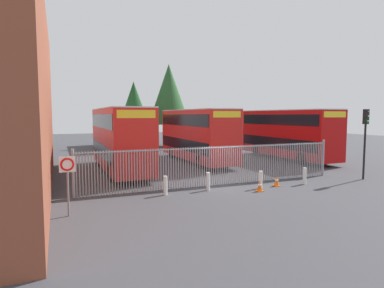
{
  "coord_description": "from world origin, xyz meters",
  "views": [
    {
      "loc": [
        -8.37,
        -16.28,
        3.93
      ],
      "look_at": [
        0.0,
        4.0,
        2.0
      ],
      "focal_mm": 30.58,
      "sensor_mm": 36.0,
      "label": 1
    }
  ],
  "objects_px": {
    "bollard_center_front": "(208,181)",
    "bollard_far_right": "(305,176)",
    "bollard_near_right": "(261,180)",
    "traffic_cone_by_gate": "(277,181)",
    "double_decker_bus_near_gate": "(119,137)",
    "speed_limit_sign_post": "(67,171)",
    "double_decker_bus_behind_fence_left": "(196,133)",
    "double_decker_bus_behind_fence_right": "(287,132)",
    "bollard_near_left": "(165,186)",
    "traffic_cone_mid_forecourt": "(260,186)",
    "traffic_light_kerbside": "(366,131)",
    "double_decker_bus_far_back": "(122,128)"
  },
  "relations": [
    {
      "from": "bollard_near_right",
      "to": "double_decker_bus_behind_fence_left",
      "type": "bearing_deg",
      "value": 86.11
    },
    {
      "from": "bollard_near_right",
      "to": "speed_limit_sign_post",
      "type": "height_order",
      "value": "speed_limit_sign_post"
    },
    {
      "from": "bollard_far_right",
      "to": "traffic_cone_mid_forecourt",
      "type": "height_order",
      "value": "bollard_far_right"
    },
    {
      "from": "bollard_center_front",
      "to": "traffic_cone_by_gate",
      "type": "xyz_separation_m",
      "value": [
        3.96,
        -0.53,
        -0.19
      ]
    },
    {
      "from": "double_decker_bus_near_gate",
      "to": "bollard_center_front",
      "type": "xyz_separation_m",
      "value": [
        3.23,
        -7.66,
        -1.95
      ]
    },
    {
      "from": "bollard_near_left",
      "to": "double_decker_bus_behind_fence_left",
      "type": "bearing_deg",
      "value": 59.36
    },
    {
      "from": "double_decker_bus_behind_fence_left",
      "to": "bollard_center_front",
      "type": "xyz_separation_m",
      "value": [
        -3.53,
        -9.87,
        -1.95
      ]
    },
    {
      "from": "bollard_center_front",
      "to": "double_decker_bus_behind_fence_right",
      "type": "bearing_deg",
      "value": 35.6
    },
    {
      "from": "double_decker_bus_behind_fence_left",
      "to": "traffic_cone_by_gate",
      "type": "xyz_separation_m",
      "value": [
        0.43,
        -10.4,
        -2.13
      ]
    },
    {
      "from": "double_decker_bus_behind_fence_left",
      "to": "bollard_near_right",
      "type": "distance_m",
      "value": 10.73
    },
    {
      "from": "traffic_cone_by_gate",
      "to": "bollard_center_front",
      "type": "bearing_deg",
      "value": 172.37
    },
    {
      "from": "traffic_light_kerbside",
      "to": "double_decker_bus_behind_fence_right",
      "type": "bearing_deg",
      "value": 80.51
    },
    {
      "from": "double_decker_bus_behind_fence_left",
      "to": "double_decker_bus_far_back",
      "type": "bearing_deg",
      "value": 103.1
    },
    {
      "from": "bollard_near_left",
      "to": "bollard_near_right",
      "type": "bearing_deg",
      "value": -6.04
    },
    {
      "from": "bollard_near_left",
      "to": "bollard_center_front",
      "type": "bearing_deg",
      "value": 2.63
    },
    {
      "from": "double_decker_bus_near_gate",
      "to": "bollard_far_right",
      "type": "distance_m",
      "value": 12.44
    },
    {
      "from": "bollard_near_right",
      "to": "traffic_light_kerbside",
      "type": "bearing_deg",
      "value": -2.24
    },
    {
      "from": "double_decker_bus_behind_fence_right",
      "to": "bollard_near_left",
      "type": "distance_m",
      "value": 16.54
    },
    {
      "from": "double_decker_bus_behind_fence_left",
      "to": "bollard_center_front",
      "type": "distance_m",
      "value": 10.66
    },
    {
      "from": "traffic_light_kerbside",
      "to": "traffic_cone_by_gate",
      "type": "bearing_deg",
      "value": 176.16
    },
    {
      "from": "double_decker_bus_near_gate",
      "to": "bollard_near_left",
      "type": "distance_m",
      "value": 8.06
    },
    {
      "from": "bollard_center_front",
      "to": "speed_limit_sign_post",
      "type": "xyz_separation_m",
      "value": [
        -6.91,
        -1.95,
        1.3
      ]
    },
    {
      "from": "double_decker_bus_behind_fence_left",
      "to": "double_decker_bus_behind_fence_right",
      "type": "xyz_separation_m",
      "value": [
        8.16,
        -1.5,
        0.0
      ]
    },
    {
      "from": "double_decker_bus_far_back",
      "to": "traffic_cone_by_gate",
      "type": "height_order",
      "value": "double_decker_bus_far_back"
    },
    {
      "from": "traffic_cone_mid_forecourt",
      "to": "traffic_light_kerbside",
      "type": "xyz_separation_m",
      "value": [
        7.76,
        0.29,
        2.7
      ]
    },
    {
      "from": "traffic_cone_mid_forecourt",
      "to": "double_decker_bus_behind_fence_right",
      "type": "bearing_deg",
      "value": 45.88
    },
    {
      "from": "bollard_far_right",
      "to": "double_decker_bus_far_back",
      "type": "bearing_deg",
      "value": 102.58
    },
    {
      "from": "double_decker_bus_behind_fence_left",
      "to": "double_decker_bus_behind_fence_right",
      "type": "distance_m",
      "value": 8.29
    },
    {
      "from": "bollard_near_left",
      "to": "traffic_cone_mid_forecourt",
      "type": "height_order",
      "value": "bollard_near_left"
    },
    {
      "from": "bollard_far_right",
      "to": "bollard_near_left",
      "type": "bearing_deg",
      "value": 175.74
    },
    {
      "from": "bollard_center_front",
      "to": "bollard_far_right",
      "type": "bearing_deg",
      "value": -7.08
    },
    {
      "from": "double_decker_bus_behind_fence_right",
      "to": "bollard_near_right",
      "type": "relative_size",
      "value": 11.38
    },
    {
      "from": "double_decker_bus_far_back",
      "to": "bollard_far_right",
      "type": "relative_size",
      "value": 11.38
    },
    {
      "from": "traffic_cone_mid_forecourt",
      "to": "speed_limit_sign_post",
      "type": "height_order",
      "value": "speed_limit_sign_post"
    },
    {
      "from": "traffic_cone_mid_forecourt",
      "to": "speed_limit_sign_post",
      "type": "distance_m",
      "value": 9.43
    },
    {
      "from": "bollard_near_right",
      "to": "traffic_light_kerbside",
      "type": "height_order",
      "value": "traffic_light_kerbside"
    },
    {
      "from": "double_decker_bus_near_gate",
      "to": "speed_limit_sign_post",
      "type": "bearing_deg",
      "value": -110.96
    },
    {
      "from": "double_decker_bus_behind_fence_right",
      "to": "traffic_light_kerbside",
      "type": "relative_size",
      "value": 2.51
    },
    {
      "from": "bollard_far_right",
      "to": "speed_limit_sign_post",
      "type": "relative_size",
      "value": 0.4
    },
    {
      "from": "double_decker_bus_behind_fence_left",
      "to": "traffic_cone_by_gate",
      "type": "bearing_deg",
      "value": -87.64
    },
    {
      "from": "bollard_far_right",
      "to": "traffic_light_kerbside",
      "type": "xyz_separation_m",
      "value": [
        4.38,
        -0.23,
        2.51
      ]
    },
    {
      "from": "double_decker_bus_near_gate",
      "to": "double_decker_bus_behind_fence_left",
      "type": "distance_m",
      "value": 7.11
    },
    {
      "from": "double_decker_bus_near_gate",
      "to": "double_decker_bus_far_back",
      "type": "height_order",
      "value": "same"
    },
    {
      "from": "double_decker_bus_behind_fence_right",
      "to": "bollard_near_right",
      "type": "distance_m",
      "value": 12.81
    },
    {
      "from": "traffic_cone_mid_forecourt",
      "to": "double_decker_bus_far_back",
      "type": "bearing_deg",
      "value": 95.08
    },
    {
      "from": "bollard_far_right",
      "to": "traffic_cone_by_gate",
      "type": "relative_size",
      "value": 1.61
    },
    {
      "from": "bollard_center_front",
      "to": "traffic_cone_mid_forecourt",
      "type": "relative_size",
      "value": 1.61
    },
    {
      "from": "bollard_near_right",
      "to": "traffic_cone_by_gate",
      "type": "height_order",
      "value": "bollard_near_right"
    },
    {
      "from": "bollard_near_left",
      "to": "bollard_center_front",
      "type": "height_order",
      "value": "same"
    },
    {
      "from": "double_decker_bus_near_gate",
      "to": "double_decker_bus_behind_fence_right",
      "type": "relative_size",
      "value": 1.0
    }
  ]
}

